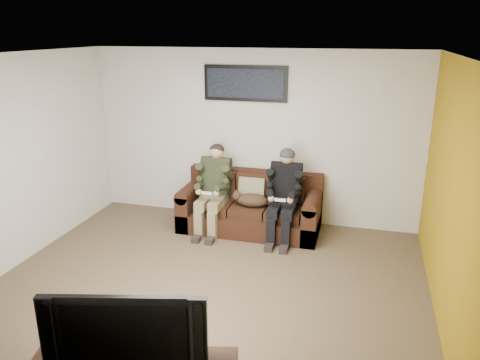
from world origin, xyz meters
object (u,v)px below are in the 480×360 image
(cat, at_px, (251,200))
(framed_poster, at_px, (245,83))
(person_left, at_px, (214,184))
(person_right, at_px, (284,190))
(sofa, at_px, (251,208))
(television, at_px, (128,329))

(cat, distance_m, framed_poster, 1.70)
(person_left, bearing_deg, person_right, 0.02)
(sofa, xyz_separation_m, television, (0.04, -3.77, 0.51))
(television, bearing_deg, framed_poster, 79.11)
(person_right, relative_size, cat, 1.93)
(person_left, bearing_deg, sofa, 17.97)
(person_right, xyz_separation_m, television, (-0.48, -3.60, 0.12))
(person_right, bearing_deg, television, -97.62)
(person_right, distance_m, framed_poster, 1.67)
(person_right, bearing_deg, framed_poster, 142.08)
(person_left, xyz_separation_m, person_right, (1.04, 0.00, 0.00))
(framed_poster, bearing_deg, sofa, -63.05)
(person_left, height_order, person_right, person_right)
(person_left, xyz_separation_m, television, (0.56, -3.60, 0.12))
(television, bearing_deg, sofa, 76.42)
(sofa, distance_m, framed_poster, 1.84)
(cat, relative_size, framed_poster, 0.53)
(cat, bearing_deg, person_left, -178.81)
(sofa, bearing_deg, person_left, -162.03)
(person_left, height_order, cat, person_left)
(person_right, height_order, cat, person_right)
(sofa, distance_m, person_right, 0.67)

